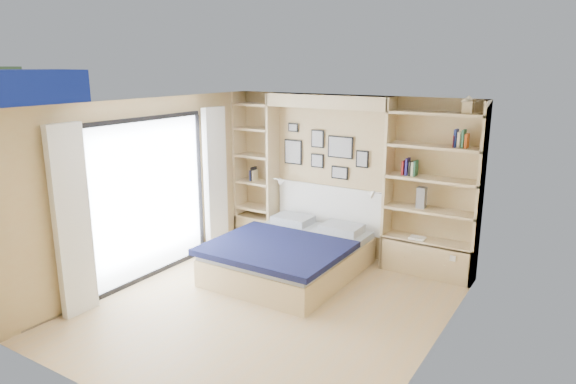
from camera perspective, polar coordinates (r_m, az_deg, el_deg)
The scene contains 8 objects.
ground at distance 6.54m, azimuth -2.19°, elevation -12.69°, with size 4.50×4.50×0.00m, color tan.
room_shell at distance 7.57m, azimuth 1.77°, elevation -0.22°, with size 4.50×4.50×4.50m.
bed at distance 7.42m, azimuth 0.30°, elevation -6.94°, with size 1.83×2.30×1.07m.
photo_gallery at distance 8.09m, azimuth 3.90°, elevation 4.50°, with size 1.48×0.02×0.82m.
reading_lamps at distance 7.93m, azimuth 4.05°, elevation 0.58°, with size 1.92×0.12×0.15m.
shelf_decor at distance 7.35m, azimuth 13.81°, elevation 3.76°, with size 3.56×0.23×2.03m.
deck at distance 8.91m, azimuth -21.86°, elevation -6.29°, with size 3.20×4.00×0.05m, color #706453.
deck_chair at distance 8.61m, azimuth -14.85°, elevation -3.60°, with size 0.71×0.94×0.84m.
Camera 1 is at (3.29, -4.83, 2.93)m, focal length 32.00 mm.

